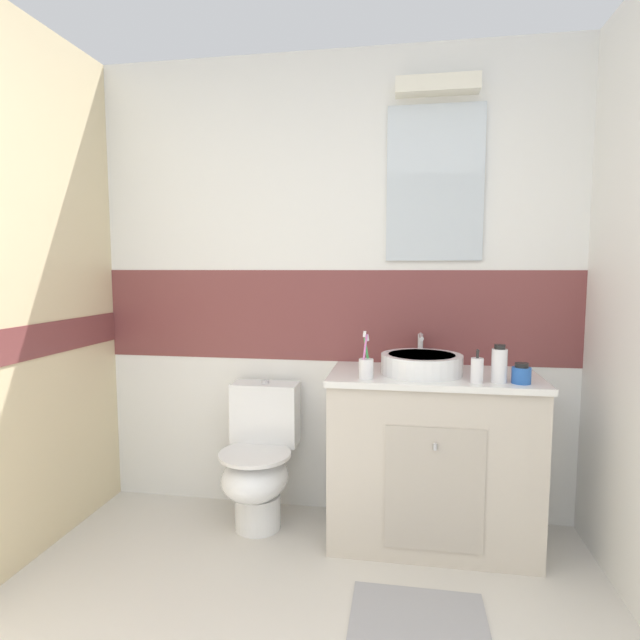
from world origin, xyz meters
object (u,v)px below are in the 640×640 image
Objects in this scene: hair_gel_jar at (521,374)px; soap_dispenser at (477,370)px; toilet at (259,461)px; sink_basin at (422,363)px; mouthwash_bottle at (499,365)px; toothbrush_cup at (366,367)px.

soap_dispenser is at bearing -174.16° from hair_gel_jar.
toilet is 1.38m from hair_gel_jar.
sink_basin reaches higher than mouthwash_bottle.
sink_basin is 0.30m from toothbrush_cup.
toothbrush_cup is at bearing 178.55° from soap_dispenser.
soap_dispenser is at bearing -166.30° from mouthwash_bottle.
toilet is 4.39× the size of mouthwash_bottle.
toothbrush_cup is 0.50m from soap_dispenser.
toothbrush_cup reaches higher than soap_dispenser.
toothbrush_cup is 1.31× the size of mouthwash_bottle.
hair_gel_jar reaches higher than toilet.
toilet is 4.94× the size of soap_dispenser.
hair_gel_jar is at bearing 0.60° from toothbrush_cup.
toothbrush_cup is at bearing -178.89° from mouthwash_bottle.
toothbrush_cup is at bearing -179.40° from hair_gel_jar.
hair_gel_jar is 0.10m from mouthwash_bottle.
mouthwash_bottle reaches higher than toilet.
sink_basin reaches higher than hair_gel_jar.
mouthwash_bottle is at bearing 1.11° from toothbrush_cup.
toothbrush_cup is (0.57, -0.17, 0.55)m from toilet.
toothbrush_cup is 2.43× the size of hair_gel_jar.
sink_basin is at bearing 161.24° from hair_gel_jar.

